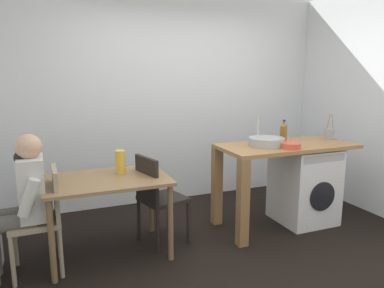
% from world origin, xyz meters
% --- Properties ---
extents(ground_plane, '(5.46, 5.46, 0.00)m').
position_xyz_m(ground_plane, '(0.00, 0.00, 0.00)').
color(ground_plane, black).
extents(wall_back, '(4.60, 0.10, 2.70)m').
position_xyz_m(wall_back, '(0.00, 1.75, 1.35)').
color(wall_back, silver).
rests_on(wall_back, ground_plane).
extents(dining_table, '(1.10, 0.76, 0.74)m').
position_xyz_m(dining_table, '(-1.05, 0.47, 0.64)').
color(dining_table, olive).
rests_on(dining_table, ground_plane).
extents(chair_person_seat, '(0.41, 0.41, 0.90)m').
position_xyz_m(chair_person_seat, '(-1.59, 0.37, 0.51)').
color(chair_person_seat, gray).
rests_on(chair_person_seat, ground_plane).
extents(chair_opposite, '(0.49, 0.49, 0.90)m').
position_xyz_m(chair_opposite, '(-0.57, 0.50, 0.51)').
color(chair_opposite, black).
rests_on(chair_opposite, ground_plane).
extents(seated_person, '(0.50, 0.51, 1.20)m').
position_xyz_m(seated_person, '(-1.76, 0.37, 0.67)').
color(seated_person, '#595651').
rests_on(seated_person, ground_plane).
extents(kitchen_counter, '(1.50, 0.68, 0.92)m').
position_xyz_m(kitchen_counter, '(0.68, 0.43, 0.76)').
color(kitchen_counter, '#9E7042').
rests_on(kitchen_counter, ground_plane).
extents(washing_machine, '(0.60, 0.61, 0.86)m').
position_xyz_m(washing_machine, '(1.16, 0.43, 0.43)').
color(washing_machine, white).
rests_on(washing_machine, ground_plane).
extents(sink_basin, '(0.38, 0.38, 0.09)m').
position_xyz_m(sink_basin, '(0.63, 0.43, 0.97)').
color(sink_basin, '#9EA0A5').
rests_on(sink_basin, kitchen_counter).
extents(tap, '(0.02, 0.02, 0.28)m').
position_xyz_m(tap, '(0.63, 0.61, 1.06)').
color(tap, '#B2B2B7').
rests_on(tap, kitchen_counter).
extents(bottle_tall_green, '(0.08, 0.08, 0.25)m').
position_xyz_m(bottle_tall_green, '(0.92, 0.54, 1.03)').
color(bottle_tall_green, brown).
rests_on(bottle_tall_green, kitchen_counter).
extents(mixing_bowl, '(0.21, 0.21, 0.06)m').
position_xyz_m(mixing_bowl, '(0.79, 0.23, 0.95)').
color(mixing_bowl, '#D84C38').
rests_on(mixing_bowl, kitchen_counter).
extents(utensil_crock, '(0.11, 0.11, 0.30)m').
position_xyz_m(utensil_crock, '(1.52, 0.48, 0.99)').
color(utensil_crock, gray).
rests_on(utensil_crock, kitchen_counter).
extents(vase, '(0.09, 0.09, 0.23)m').
position_xyz_m(vase, '(-0.90, 0.57, 0.85)').
color(vase, gold).
rests_on(vase, dining_table).
extents(scissors, '(0.15, 0.06, 0.01)m').
position_xyz_m(scissors, '(0.84, 0.33, 0.92)').
color(scissors, '#B2B2B7').
rests_on(scissors, kitchen_counter).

